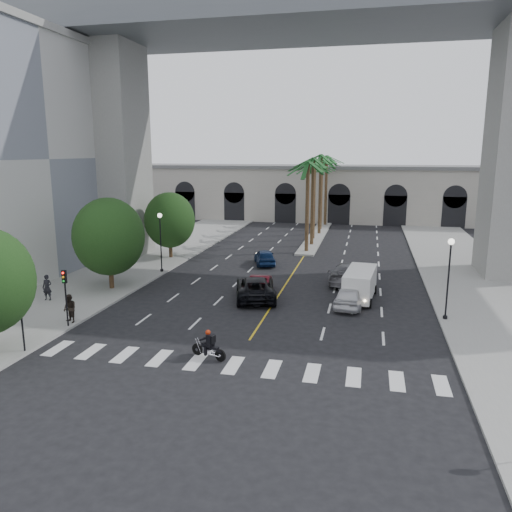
{
  "coord_description": "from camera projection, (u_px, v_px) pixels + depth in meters",
  "views": [
    {
      "loc": [
        6.35,
        -24.21,
        10.6
      ],
      "look_at": [
        -0.52,
        6.0,
        4.1
      ],
      "focal_mm": 35.0,
      "sensor_mm": 36.0,
      "label": 1
    }
  ],
  "objects": [
    {
      "name": "palm_e",
      "position": [
        322.0,
        162.0,
        66.78
      ],
      "size": [
        3.2,
        3.2,
        10.4
      ],
      "color": "#47331E",
      "rests_on": "ground"
    },
    {
      "name": "car_e",
      "position": [
        265.0,
        257.0,
        47.55
      ],
      "size": [
        3.01,
        4.67,
        1.48
      ],
      "primitive_type": "imported",
      "rotation": [
        0.0,
        0.0,
        3.46
      ],
      "color": "navy",
      "rests_on": "ground"
    },
    {
      "name": "palm_c",
      "position": [
        315.0,
        166.0,
        59.22
      ],
      "size": [
        3.2,
        3.2,
        10.1
      ],
      "color": "#47331E",
      "rests_on": "ground"
    },
    {
      "name": "lamp_post_right",
      "position": [
        449.0,
        272.0,
        31.15
      ],
      "size": [
        0.4,
        0.4,
        5.35
      ],
      "color": "black",
      "rests_on": "ground"
    },
    {
      "name": "palm_f",
      "position": [
        327.0,
        160.0,
        70.47
      ],
      "size": [
        3.2,
        3.2,
        10.7
      ],
      "color": "#47331E",
      "rests_on": "ground"
    },
    {
      "name": "traffic_signal_near",
      "position": [
        21.0,
        309.0,
        26.21
      ],
      "size": [
        0.25,
        0.18,
        3.65
      ],
      "color": "black",
      "rests_on": "ground"
    },
    {
      "name": "cargo_van",
      "position": [
        360.0,
        283.0,
        36.16
      ],
      "size": [
        2.5,
        5.33,
        2.2
      ],
      "rotation": [
        0.0,
        0.0,
        -0.1
      ],
      "color": "silver",
      "rests_on": "ground"
    },
    {
      "name": "palm_b",
      "position": [
        313.0,
        163.0,
        55.25
      ],
      "size": [
        3.2,
        3.2,
        10.6
      ],
      "color": "#47331E",
      "rests_on": "ground"
    },
    {
      "name": "pier_building",
      "position": [
        328.0,
        193.0,
        78.26
      ],
      "size": [
        71.0,
        10.5,
        8.5
      ],
      "color": "#B0AC9E",
      "rests_on": "ground"
    },
    {
      "name": "sidewalk_left",
      "position": [
        120.0,
        273.0,
        44.21
      ],
      "size": [
        8.0,
        100.0,
        0.15
      ],
      "primitive_type": "cube",
      "color": "gray",
      "rests_on": "ground"
    },
    {
      "name": "car_c",
      "position": [
        255.0,
        288.0,
        36.48
      ],
      "size": [
        4.19,
        6.48,
        1.66
      ],
      "primitive_type": "imported",
      "rotation": [
        0.0,
        0.0,
        3.4
      ],
      "color": "black",
      "rests_on": "ground"
    },
    {
      "name": "palm_d",
      "position": [
        321.0,
        159.0,
        62.81
      ],
      "size": [
        3.2,
        3.2,
        10.9
      ],
      "color": "#47331E",
      "rests_on": "ground"
    },
    {
      "name": "street_tree_mid",
      "position": [
        109.0,
        237.0,
        38.16
      ],
      "size": [
        5.44,
        5.44,
        7.21
      ],
      "color": "#382616",
      "rests_on": "ground"
    },
    {
      "name": "median",
      "position": [
        316.0,
        236.0,
        62.9
      ],
      "size": [
        2.0,
        24.0,
        0.2
      ],
      "primitive_type": "cube",
      "color": "gray",
      "rests_on": "ground"
    },
    {
      "name": "street_tree_far",
      "position": [
        170.0,
        220.0,
        49.67
      ],
      "size": [
        5.04,
        5.04,
        6.68
      ],
      "color": "#382616",
      "rests_on": "ground"
    },
    {
      "name": "motorcycle_rider",
      "position": [
        210.0,
        346.0,
        25.93
      ],
      "size": [
        2.07,
        0.87,
        1.56
      ],
      "rotation": [
        0.0,
        0.0,
        -0.35
      ],
      "color": "black",
      "rests_on": "ground"
    },
    {
      "name": "car_d",
      "position": [
        348.0,
        273.0,
        40.76
      ],
      "size": [
        3.31,
        6.18,
        1.7
      ],
      "primitive_type": "imported",
      "rotation": [
        0.0,
        0.0,
        2.98
      ],
      "color": "#5E5D62",
      "rests_on": "ground"
    },
    {
      "name": "pedestrian_a",
      "position": [
        47.0,
        287.0,
        35.64
      ],
      "size": [
        0.72,
        0.51,
        1.85
      ],
      "primitive_type": "imported",
      "rotation": [
        0.0,
        0.0,
        0.11
      ],
      "color": "black",
      "rests_on": "sidewalk_left"
    },
    {
      "name": "palm_a",
      "position": [
        308.0,
        166.0,
        51.51
      ],
      "size": [
        3.2,
        3.2,
        10.3
      ],
      "color": "#47331E",
      "rests_on": "ground"
    },
    {
      "name": "lamp_post_left_far",
      "position": [
        161.0,
        237.0,
        43.74
      ],
      "size": [
        0.4,
        0.4,
        5.35
      ],
      "color": "black",
      "rests_on": "ground"
    },
    {
      "name": "pedestrian_b",
      "position": [
        70.0,
        309.0,
        30.93
      ],
      "size": [
        1.07,
        0.97,
        1.79
      ],
      "primitive_type": "imported",
      "rotation": [
        0.0,
        0.0,
        -0.41
      ],
      "color": "black",
      "rests_on": "sidewalk_left"
    },
    {
      "name": "car_a",
      "position": [
        350.0,
        296.0,
        34.62
      ],
      "size": [
        2.35,
        4.81,
        1.58
      ],
      "primitive_type": "imported",
      "rotation": [
        0.0,
        0.0,
        3.03
      ],
      "color": "silver",
      "rests_on": "ground"
    },
    {
      "name": "sidewalk_right",
      "position": [
        482.0,
        294.0,
        37.7
      ],
      "size": [
        8.0,
        100.0,
        0.15
      ],
      "primitive_type": "cube",
      "color": "gray",
      "rests_on": "ground"
    },
    {
      "name": "car_b",
      "position": [
        260.0,
        284.0,
        38.1
      ],
      "size": [
        2.01,
        4.44,
        1.41
      ],
      "primitive_type": "imported",
      "rotation": [
        0.0,
        0.0,
        3.26
      ],
      "color": "#501019",
      "rests_on": "ground"
    },
    {
      "name": "ground",
      "position": [
        241.0,
        354.0,
        26.66
      ],
      "size": [
        140.0,
        140.0,
        0.0
      ],
      "primitive_type": "plane",
      "color": "black",
      "rests_on": "ground"
    },
    {
      "name": "bridge",
      "position": [
        341.0,
        58.0,
        43.1
      ],
      "size": [
        75.0,
        13.0,
        26.0
      ],
      "color": "gray",
      "rests_on": "ground"
    },
    {
      "name": "traffic_signal_far",
      "position": [
        65.0,
        289.0,
        30.03
      ],
      "size": [
        0.25,
        0.18,
        3.65
      ],
      "color": "black",
      "rests_on": "ground"
    }
  ]
}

